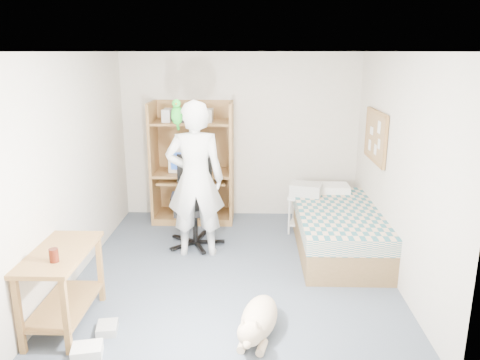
{
  "coord_description": "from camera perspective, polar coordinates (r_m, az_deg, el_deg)",
  "views": [
    {
      "loc": [
        0.22,
        -5.07,
        2.5
      ],
      "look_at": [
        0.05,
        0.2,
        1.05
      ],
      "focal_mm": 35.0,
      "sensor_mm": 36.0,
      "label": 1
    }
  ],
  "objects": [
    {
      "name": "floor",
      "position": [
        5.66,
        -0.62,
        -10.84
      ],
      "size": [
        4.0,
        4.0,
        0.0
      ],
      "primitive_type": "plane",
      "color": "#4B5566",
      "rests_on": "ground"
    },
    {
      "name": "wall_back",
      "position": [
        7.18,
        0.01,
        5.37
      ],
      "size": [
        3.6,
        0.02,
        2.5
      ],
      "primitive_type": "cube",
      "color": "beige",
      "rests_on": "floor"
    },
    {
      "name": "wall_right",
      "position": [
        5.46,
        18.58,
        1.33
      ],
      "size": [
        0.02,
        4.0,
        2.5
      ],
      "primitive_type": "cube",
      "color": "beige",
      "rests_on": "floor"
    },
    {
      "name": "wall_left",
      "position": [
        5.6,
        -19.4,
        1.59
      ],
      "size": [
        0.02,
        4.0,
        2.5
      ],
      "primitive_type": "cube",
      "color": "beige",
      "rests_on": "floor"
    },
    {
      "name": "ceiling",
      "position": [
        5.08,
        -0.7,
        15.38
      ],
      "size": [
        3.6,
        4.0,
        0.02
      ],
      "primitive_type": "cube",
      "color": "white",
      "rests_on": "wall_back"
    },
    {
      "name": "computer_hutch",
      "position": [
        7.07,
        -5.73,
        1.58
      ],
      "size": [
        1.2,
        0.63,
        1.8
      ],
      "color": "brown",
      "rests_on": "floor"
    },
    {
      "name": "bed",
      "position": [
        6.2,
        11.77,
        -5.86
      ],
      "size": [
        1.02,
        2.02,
        0.66
      ],
      "color": "brown",
      "rests_on": "floor"
    },
    {
      "name": "side_desk",
      "position": [
        4.71,
        -20.87,
        -10.96
      ],
      "size": [
        0.5,
        1.0,
        0.75
      ],
      "color": "brown",
      "rests_on": "floor"
    },
    {
      "name": "corkboard",
      "position": [
        6.26,
        16.2,
        5.12
      ],
      "size": [
        0.04,
        0.94,
        0.66
      ],
      "color": "#8C603E",
      "rests_on": "wall_right"
    },
    {
      "name": "office_chair",
      "position": [
        6.25,
        -5.5,
        -4.12
      ],
      "size": [
        0.66,
        0.66,
        1.18
      ],
      "rotation": [
        0.0,
        0.0,
        0.08
      ],
      "color": "black",
      "rests_on": "floor"
    },
    {
      "name": "person",
      "position": [
        5.78,
        -5.47,
        0.05
      ],
      "size": [
        0.75,
        0.53,
        1.96
      ],
      "primitive_type": "imported",
      "rotation": [
        0.0,
        0.0,
        3.23
      ],
      "color": "white",
      "rests_on": "floor"
    },
    {
      "name": "parrot",
      "position": [
        5.66,
        -7.69,
        8.04
      ],
      "size": [
        0.14,
        0.25,
        0.4
      ],
      "rotation": [
        0.0,
        0.0,
        0.08
      ],
      "color": "#168A14",
      "rests_on": "person"
    },
    {
      "name": "dog",
      "position": [
        4.41,
        2.21,
        -16.66
      ],
      "size": [
        0.45,
        0.97,
        0.37
      ],
      "rotation": [
        0.0,
        0.0,
        -0.22
      ],
      "color": "#CBAD88",
      "rests_on": "floor"
    },
    {
      "name": "printer_cart",
      "position": [
        6.69,
        7.98,
        -3.43
      ],
      "size": [
        0.54,
        0.47,
        0.54
      ],
      "rotation": [
        0.0,
        0.0,
        -0.29
      ],
      "color": "silver",
      "rests_on": "floor"
    },
    {
      "name": "printer",
      "position": [
        6.61,
        8.06,
        -1.19
      ],
      "size": [
        0.49,
        0.43,
        0.18
      ],
      "primitive_type": "cube",
      "rotation": [
        0.0,
        0.0,
        -0.29
      ],
      "color": "#B3B3AE",
      "rests_on": "printer_cart"
    },
    {
      "name": "crt_monitor",
      "position": [
        7.07,
        -6.79,
        2.69
      ],
      "size": [
        0.42,
        0.45,
        0.38
      ],
      "rotation": [
        0.0,
        0.0,
        -0.06
      ],
      "color": "beige",
      "rests_on": "computer_hutch"
    },
    {
      "name": "keyboard",
      "position": [
        6.96,
        -5.79,
        0.06
      ],
      "size": [
        0.46,
        0.18,
        0.03
      ],
      "primitive_type": "cube",
      "rotation": [
        0.0,
        0.0,
        0.05
      ],
      "color": "beige",
      "rests_on": "computer_hutch"
    },
    {
      "name": "pencil_cup",
      "position": [
        6.95,
        -2.73,
        1.38
      ],
      "size": [
        0.08,
        0.08,
        0.12
      ],
      "primitive_type": "cylinder",
      "color": "gold",
      "rests_on": "computer_hutch"
    },
    {
      "name": "drink_glass",
      "position": [
        4.37,
        -21.75,
        -8.53
      ],
      "size": [
        0.08,
        0.08,
        0.12
      ],
      "primitive_type": "cylinder",
      "color": "#3F130A",
      "rests_on": "side_desk"
    },
    {
      "name": "floor_box_a",
      "position": [
        4.41,
        -18.14,
        -19.23
      ],
      "size": [
        0.29,
        0.25,
        0.1
      ],
      "primitive_type": "cube",
      "rotation": [
        0.0,
        0.0,
        0.22
      ],
      "color": "white",
      "rests_on": "floor"
    },
    {
      "name": "floor_box_b",
      "position": [
        4.68,
        -15.88,
        -16.98
      ],
      "size": [
        0.22,
        0.25,
        0.08
      ],
      "primitive_type": "cube",
      "rotation": [
        0.0,
        0.0,
        0.17
      ],
      "color": "#A6A6A2",
      "rests_on": "floor"
    }
  ]
}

